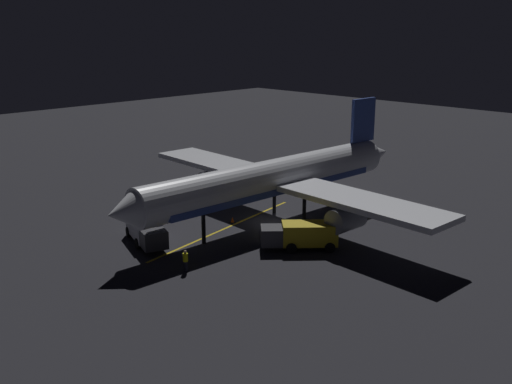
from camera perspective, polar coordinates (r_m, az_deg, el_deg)
ground_plane at (r=56.57m, az=1.43°, el=-3.12°), size 180.00×180.00×0.20m
apron_guide_stripe at (r=55.22m, az=-2.92°, el=-3.50°), size 3.56×20.32×0.01m
airliner at (r=55.72m, az=1.91°, el=1.27°), size 35.54×35.32×10.82m
baggage_truck at (r=51.93m, az=-10.61°, el=-3.67°), size 6.70×4.09×2.18m
catering_truck at (r=49.94m, az=4.44°, el=-4.20°), size 5.88×6.04×2.26m
ground_crew_worker at (r=45.72m, az=-6.84°, el=-6.62°), size 0.40×0.40×1.74m
traffic_cone_near_left at (r=52.70m, az=-9.82°, el=-4.40°), size 0.50×0.50×0.55m
traffic_cone_near_right at (r=58.41m, az=-6.88°, el=-2.25°), size 0.50×0.50×0.55m
traffic_cone_under_wing at (r=59.93m, az=-5.84°, el=-1.75°), size 0.50×0.50×0.55m
traffic_cone_far at (r=56.68m, az=-2.29°, el=-2.71°), size 0.50×0.50×0.55m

